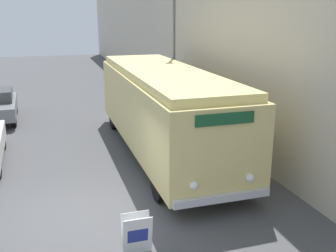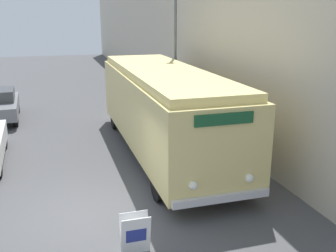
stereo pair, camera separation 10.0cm
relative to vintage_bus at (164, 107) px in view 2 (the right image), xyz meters
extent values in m
plane|color=#4C4C4F|center=(-3.18, -3.89, -1.73)|extent=(80.00, 80.00, 0.00)
cube|color=beige|center=(2.71, 6.11, 2.09)|extent=(0.30, 60.00, 7.64)
cylinder|color=black|center=(-1.19, -3.61, -1.28)|extent=(0.28, 0.90, 0.90)
cylinder|color=black|center=(1.19, -3.61, -1.28)|extent=(0.28, 0.90, 0.90)
cylinder|color=black|center=(-1.19, 3.63, -1.28)|extent=(0.28, 0.90, 0.90)
cylinder|color=black|center=(1.19, 3.63, -1.28)|extent=(0.28, 0.90, 0.90)
cube|color=#E5D17F|center=(0.00, 0.01, -0.09)|extent=(2.70, 10.03, 2.37)
cube|color=#F3DD87|center=(0.00, 0.01, 1.22)|extent=(2.48, 9.63, 0.24)
cube|color=silver|center=(0.00, -5.07, -1.16)|extent=(2.56, 0.12, 0.20)
sphere|color=white|center=(-0.74, -5.04, -0.73)|extent=(0.22, 0.22, 0.22)
sphere|color=white|center=(0.74, -5.04, -0.73)|extent=(0.22, 0.22, 0.22)
cube|color=#19512D|center=(0.00, -5.03, 0.85)|extent=(1.48, 0.06, 0.28)
cube|color=gray|center=(-2.33, -5.84, -1.72)|extent=(0.56, 0.20, 0.01)
cube|color=white|center=(-2.33, -5.92, -1.28)|extent=(0.62, 0.18, 0.90)
cube|color=white|center=(-2.33, -5.77, -1.28)|extent=(0.62, 0.18, 0.90)
cube|color=navy|center=(-2.33, -5.94, -1.26)|extent=(0.44, 0.06, 0.31)
cylinder|color=#595E60|center=(1.54, 3.48, 1.80)|extent=(0.12, 0.12, 7.06)
cylinder|color=black|center=(-5.67, 2.17, -1.43)|extent=(0.22, 0.60, 0.60)
cylinder|color=black|center=(-5.45, 5.23, -1.37)|extent=(0.22, 0.71, 0.71)
cylinder|color=black|center=(-5.55, 7.87, -1.37)|extent=(0.22, 0.71, 0.71)
camera|label=1|loc=(-3.88, -13.03, 3.22)|focal=42.00mm
camera|label=2|loc=(-3.79, -13.06, 3.22)|focal=42.00mm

